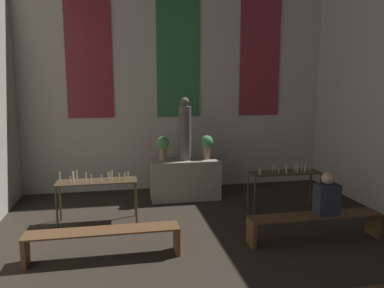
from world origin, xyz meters
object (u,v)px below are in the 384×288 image
(pew_back_right, at_px, (315,221))
(flower_vase_right, at_px, (207,144))
(altar, at_px, (185,179))
(person_seated, at_px, (327,196))
(candle_rack_right, at_px, (285,176))
(flower_vase_left, at_px, (163,146))
(pew_back_left, at_px, (104,237))
(candle_rack_left, at_px, (97,186))
(statue, at_px, (185,131))

(pew_back_right, bearing_deg, flower_vase_right, 113.80)
(altar, relative_size, pew_back_right, 0.68)
(person_seated, bearing_deg, altar, 124.94)
(candle_rack_right, bearing_deg, flower_vase_left, 153.77)
(pew_back_left, bearing_deg, candle_rack_right, 23.49)
(altar, relative_size, candle_rack_left, 1.05)
(pew_back_right, relative_size, person_seated, 3.12)
(person_seated, bearing_deg, flower_vase_right, 117.22)
(flower_vase_left, height_order, flower_vase_right, same)
(candle_rack_right, relative_size, pew_back_right, 0.65)
(pew_back_left, xyz_separation_m, person_seated, (3.45, -0.00, 0.41))
(statue, bearing_deg, pew_back_right, -57.99)
(candle_rack_left, height_order, person_seated, person_seated)
(flower_vase_right, bearing_deg, pew_back_left, -128.99)
(flower_vase_right, bearing_deg, person_seated, -62.78)
(pew_back_left, height_order, pew_back_right, same)
(flower_vase_left, xyz_separation_m, candle_rack_right, (2.27, -1.12, -0.50))
(flower_vase_right, relative_size, person_seated, 0.75)
(altar, height_order, flower_vase_left, flower_vase_left)
(statue, xyz_separation_m, pew_back_right, (1.63, -2.60, -1.16))
(candle_rack_right, bearing_deg, pew_back_right, -96.23)
(candle_rack_right, distance_m, pew_back_left, 3.75)
(statue, bearing_deg, person_seated, -55.06)
(altar, distance_m, flower_vase_right, 0.89)
(candle_rack_right, distance_m, pew_back_right, 1.54)
(statue, height_order, candle_rack_right, statue)
(flower_vase_left, bearing_deg, person_seated, -48.57)
(statue, distance_m, candle_rack_left, 2.26)
(flower_vase_left, bearing_deg, statue, 0.00)
(flower_vase_right, distance_m, candle_rack_right, 1.79)
(person_seated, bearing_deg, candle_rack_right, 91.11)
(candle_rack_right, relative_size, pew_back_left, 0.65)
(pew_back_right, bearing_deg, flower_vase_left, 128.99)
(altar, height_order, flower_vase_right, flower_vase_right)
(statue, distance_m, candle_rack_right, 2.26)
(pew_back_left, bearing_deg, person_seated, -0.00)
(flower_vase_left, xyz_separation_m, pew_back_right, (2.11, -2.60, -0.86))
(statue, distance_m, flower_vase_left, 0.57)
(flower_vase_left, relative_size, candle_rack_right, 0.37)
(candle_rack_left, bearing_deg, pew_back_left, -83.85)
(candle_rack_left, bearing_deg, flower_vase_left, 40.51)
(flower_vase_left, bearing_deg, altar, 0.00)
(flower_vase_left, bearing_deg, pew_back_left, -113.80)
(flower_vase_right, relative_size, pew_back_left, 0.24)
(statue, height_order, pew_back_left, statue)
(statue, relative_size, person_seated, 1.93)
(pew_back_right, bearing_deg, altar, 122.01)
(candle_rack_right, bearing_deg, altar, 148.01)
(statue, height_order, candle_rack_left, statue)
(flower_vase_left, height_order, pew_back_left, flower_vase_left)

